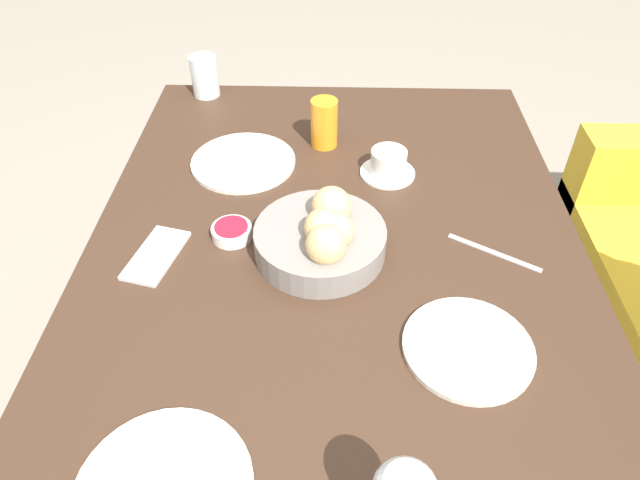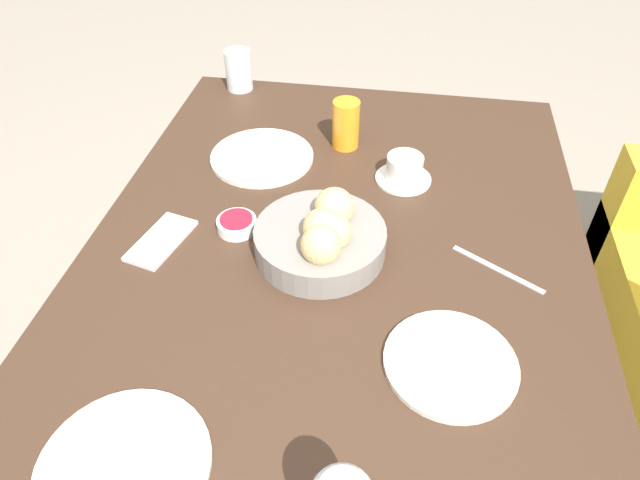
# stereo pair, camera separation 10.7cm
# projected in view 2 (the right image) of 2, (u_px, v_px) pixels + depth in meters

# --- Properties ---
(ground_plane) EXTENTS (10.00, 10.00, 0.00)m
(ground_plane) POSITION_uv_depth(u_px,v_px,m) (326.00, 474.00, 1.54)
(ground_plane) COLOR gray
(dining_table) EXTENTS (1.49, 0.96, 0.75)m
(dining_table) POSITION_uv_depth(u_px,v_px,m) (328.00, 312.00, 1.09)
(dining_table) COLOR #3D281C
(dining_table) RESTS_ON ground_plane
(bread_basket) EXTENTS (0.25, 0.25, 0.12)m
(bread_basket) POSITION_uv_depth(u_px,v_px,m) (322.00, 237.00, 1.06)
(bread_basket) COLOR gray
(bread_basket) RESTS_ON dining_table
(plate_near_left) EXTENTS (0.24, 0.24, 0.01)m
(plate_near_left) POSITION_uv_depth(u_px,v_px,m) (262.00, 157.00, 1.32)
(plate_near_left) COLOR silver
(plate_near_left) RESTS_ON dining_table
(plate_near_right) EXTENTS (0.24, 0.24, 0.01)m
(plate_near_right) POSITION_uv_depth(u_px,v_px,m) (124.00, 466.00, 0.77)
(plate_near_right) COLOR silver
(plate_near_right) RESTS_ON dining_table
(plate_far_center) EXTENTS (0.21, 0.21, 0.01)m
(plate_far_center) POSITION_uv_depth(u_px,v_px,m) (450.00, 363.00, 0.89)
(plate_far_center) COLOR silver
(plate_far_center) RESTS_ON dining_table
(juice_glass) EXTENTS (0.06, 0.06, 0.12)m
(juice_glass) POSITION_uv_depth(u_px,v_px,m) (346.00, 124.00, 1.33)
(juice_glass) COLOR orange
(juice_glass) RESTS_ON dining_table
(water_tumbler) EXTENTS (0.07, 0.07, 0.11)m
(water_tumbler) POSITION_uv_depth(u_px,v_px,m) (239.00, 70.00, 1.55)
(water_tumbler) COLOR silver
(water_tumbler) RESTS_ON dining_table
(coffee_cup) EXTENTS (0.12, 0.12, 0.06)m
(coffee_cup) POSITION_uv_depth(u_px,v_px,m) (404.00, 170.00, 1.24)
(coffee_cup) COLOR white
(coffee_cup) RESTS_ON dining_table
(jam_bowl_berry) EXTENTS (0.08, 0.08, 0.03)m
(jam_bowl_berry) POSITION_uv_depth(u_px,v_px,m) (237.00, 224.00, 1.13)
(jam_bowl_berry) COLOR white
(jam_bowl_berry) RESTS_ON dining_table
(knife_silver) EXTENTS (0.11, 0.16, 0.00)m
(knife_silver) POSITION_uv_depth(u_px,v_px,m) (497.00, 269.00, 1.05)
(knife_silver) COLOR #B7B7BC
(knife_silver) RESTS_ON dining_table
(cell_phone) EXTENTS (0.16, 0.11, 0.01)m
(cell_phone) POSITION_uv_depth(u_px,v_px,m) (161.00, 240.00, 1.11)
(cell_phone) COLOR silver
(cell_phone) RESTS_ON dining_table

